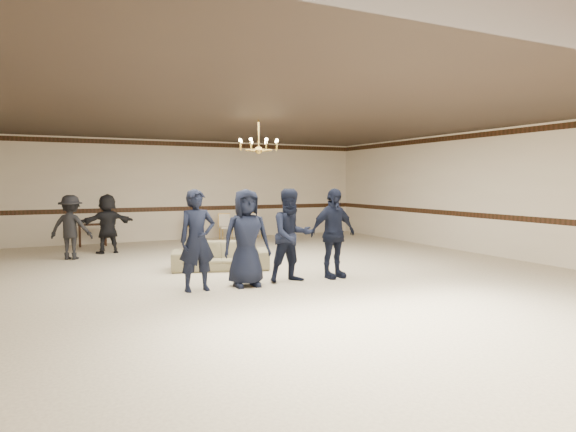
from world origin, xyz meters
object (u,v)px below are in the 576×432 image
object	(u,v)px
banquet_chair_left	(196,228)
boy_d	(333,233)
boy_c	(292,235)
adult_left	(71,227)
chandelier	(259,135)
banquet_chair_right	(255,226)
adult_right	(289,218)
console_table	(93,235)
banquet_chair_mid	(226,227)
boy_b	(246,238)
settee	(221,256)
boy_a	(197,240)
adult_mid	(107,224)

from	to	relation	value
banquet_chair_left	boy_d	bearing A→B (deg)	-87.82
boy_c	adult_left	xyz separation A→B (m)	(-3.62, 4.72, -0.10)
chandelier	banquet_chair_right	bearing A→B (deg)	69.06
adult_right	chandelier	bearing A→B (deg)	-134.50
console_table	chandelier	bearing A→B (deg)	-56.29
banquet_chair_right	console_table	size ratio (longest dim) A/B	1.06
boy_d	banquet_chair_mid	bearing A→B (deg)	82.74
boy_b	banquet_chair_mid	xyz separation A→B (m)	(1.94, 6.93, -0.46)
boy_d	banquet_chair_mid	size ratio (longest dim) A/B	2.11
console_table	adult_left	bearing A→B (deg)	-100.17
settee	adult_right	bearing A→B (deg)	61.87
boy_b	boy_c	bearing A→B (deg)	4.79
adult_left	settee	bearing A→B (deg)	160.18
boy_b	adult_right	bearing A→B (deg)	61.62
boy_b	banquet_chair_right	bearing A→B (deg)	71.79
boy_c	console_table	distance (m)	7.74
boy_a	adult_left	bearing A→B (deg)	107.60
boy_d	console_table	world-z (taller)	boy_d
boy_d	settee	bearing A→B (deg)	126.63
banquet_chair_right	banquet_chair_mid	bearing A→B (deg)	178.70
boy_d	adult_right	size ratio (longest dim) A/B	1.12
boy_d	settee	xyz separation A→B (m)	(-1.69, 1.83, -0.58)
settee	console_table	distance (m)	5.72
adult_left	console_table	xyz separation A→B (m)	(0.66, 2.40, -0.45)
boy_c	banquet_chair_mid	xyz separation A→B (m)	(1.04, 6.93, -0.46)
adult_right	banquet_chair_right	bearing A→B (deg)	90.80
banquet_chair_right	adult_right	bearing A→B (deg)	-81.03
boy_a	boy_c	bearing A→B (deg)	-3.43
chandelier	banquet_chair_mid	world-z (taller)	chandelier
boy_a	banquet_chair_left	bearing A→B (deg)	71.70
boy_a	boy_b	xyz separation A→B (m)	(0.90, 0.00, 0.00)
settee	banquet_chair_right	xyz separation A→B (m)	(2.83, 5.09, 0.12)
chandelier	settee	world-z (taller)	chandelier
boy_b	boy_d	size ratio (longest dim) A/B	1.00
banquet_chair_left	console_table	world-z (taller)	banquet_chair_left
adult_mid	banquet_chair_left	xyz separation A→B (m)	(2.76, 1.50, -0.37)
adult_right	boy_b	bearing A→B (deg)	-132.64
adult_right	boy_d	bearing A→B (deg)	-115.92
boy_c	banquet_chair_right	world-z (taller)	boy_c
settee	boy_d	bearing A→B (deg)	-30.51
banquet_chair_mid	adult_left	bearing A→B (deg)	-149.52
settee	banquet_chair_right	bearing A→B (deg)	77.66
boy_a	boy_c	distance (m)	1.80
boy_a	boy_c	world-z (taller)	same
boy_d	adult_left	size ratio (longest dim) A/B	1.12
boy_b	boy_c	world-z (taller)	same
boy_c	banquet_chair_mid	size ratio (longest dim) A/B	2.11
banquet_chair_mid	settee	bearing A→B (deg)	-104.62
console_table	adult_right	bearing A→B (deg)	-16.36
boy_d	console_table	size ratio (longest dim) A/B	2.23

